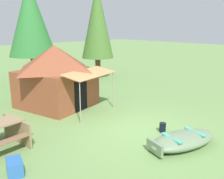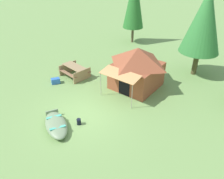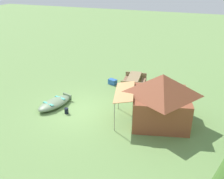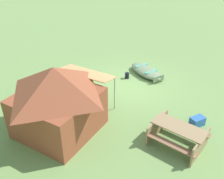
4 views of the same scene
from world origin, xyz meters
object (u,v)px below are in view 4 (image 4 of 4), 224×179
object	(u,v)px
picnic_table	(178,133)
cooler_box	(197,121)
canvas_cabin_tent	(57,99)
beached_rowboat	(146,71)
fuel_can	(127,76)

from	to	relation	value
picnic_table	cooler_box	xyz separation A→B (m)	(0.04, -1.51, -0.32)
canvas_cabin_tent	beached_rowboat	bearing A→B (deg)	-84.92
picnic_table	fuel_can	bearing A→B (deg)	-28.35
canvas_cabin_tent	cooler_box	size ratio (longest dim) A/B	7.70
picnic_table	cooler_box	distance (m)	1.54
cooler_box	fuel_can	xyz separation A→B (m)	(4.57, -0.98, -0.02)
beached_rowboat	cooler_box	bearing A→B (deg)	154.04
cooler_box	fuel_can	size ratio (longest dim) A/B	1.78
cooler_box	fuel_can	distance (m)	4.67
picnic_table	fuel_can	size ratio (longest dim) A/B	6.38
beached_rowboat	cooler_box	world-z (taller)	beached_rowboat
beached_rowboat	picnic_table	world-z (taller)	picnic_table
cooler_box	picnic_table	bearing A→B (deg)	91.45
beached_rowboat	cooler_box	size ratio (longest dim) A/B	4.37
canvas_cabin_tent	cooler_box	xyz separation A→B (m)	(-3.59, -3.91, -1.19)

